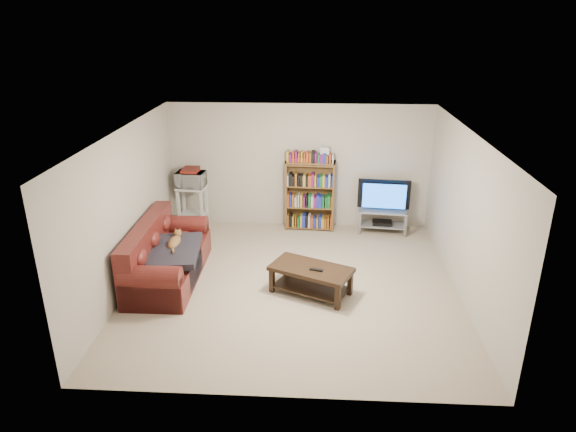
# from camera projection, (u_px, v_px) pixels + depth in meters

# --- Properties ---
(floor) EXTENTS (5.00, 5.00, 0.00)m
(floor) POSITION_uv_depth(u_px,v_px,m) (293.00, 285.00, 7.97)
(floor) COLOR #BCA88B
(floor) RESTS_ON ground
(ceiling) EXTENTS (5.00, 5.00, 0.00)m
(ceiling) POSITION_uv_depth(u_px,v_px,m) (294.00, 133.00, 7.09)
(ceiling) COLOR white
(ceiling) RESTS_ON ground
(wall_back) EXTENTS (5.00, 0.00, 5.00)m
(wall_back) POSITION_uv_depth(u_px,v_px,m) (299.00, 166.00, 9.85)
(wall_back) COLOR beige
(wall_back) RESTS_ON ground
(wall_front) EXTENTS (5.00, 0.00, 5.00)m
(wall_front) POSITION_uv_depth(u_px,v_px,m) (282.00, 303.00, 5.21)
(wall_front) COLOR beige
(wall_front) RESTS_ON ground
(wall_left) EXTENTS (0.00, 5.00, 5.00)m
(wall_left) POSITION_uv_depth(u_px,v_px,m) (126.00, 210.00, 7.66)
(wall_left) COLOR beige
(wall_left) RESTS_ON ground
(wall_right) EXTENTS (0.00, 5.00, 5.00)m
(wall_right) POSITION_uv_depth(u_px,v_px,m) (466.00, 217.00, 7.40)
(wall_right) COLOR beige
(wall_right) RESTS_ON ground
(sofa) EXTENTS (0.95, 2.15, 0.92)m
(sofa) POSITION_uv_depth(u_px,v_px,m) (164.00, 259.00, 8.09)
(sofa) COLOR #5A1B17
(sofa) RESTS_ON floor
(blanket) EXTENTS (0.93, 1.14, 0.19)m
(blanket) POSITION_uv_depth(u_px,v_px,m) (172.00, 251.00, 7.86)
(blanket) COLOR #25222A
(blanket) RESTS_ON sofa
(cat) EXTENTS (0.24, 0.59, 0.18)m
(cat) POSITION_uv_depth(u_px,v_px,m) (174.00, 242.00, 8.02)
(cat) COLOR brown
(cat) RESTS_ON sofa
(coffee_table) EXTENTS (1.33, 1.04, 0.43)m
(coffee_table) POSITION_uv_depth(u_px,v_px,m) (311.00, 275.00, 7.64)
(coffee_table) COLOR black
(coffee_table) RESTS_ON floor
(remote) EXTENTS (0.20, 0.11, 0.02)m
(remote) POSITION_uv_depth(u_px,v_px,m) (316.00, 270.00, 7.50)
(remote) COLOR black
(remote) RESTS_ON coffee_table
(tv_stand) EXTENTS (0.95, 0.50, 0.46)m
(tv_stand) POSITION_uv_depth(u_px,v_px,m) (382.00, 217.00, 9.81)
(tv_stand) COLOR #999EA3
(tv_stand) RESTS_ON floor
(television) EXTENTS (0.99, 0.22, 0.57)m
(television) POSITION_uv_depth(u_px,v_px,m) (384.00, 196.00, 9.65)
(television) COLOR black
(television) RESTS_ON tv_stand
(dvd_player) EXTENTS (0.39, 0.29, 0.06)m
(dvd_player) POSITION_uv_depth(u_px,v_px,m) (382.00, 223.00, 9.86)
(dvd_player) COLOR black
(dvd_player) RESTS_ON tv_stand
(bookshelf) EXTENTS (0.96, 0.35, 1.36)m
(bookshelf) POSITION_uv_depth(u_px,v_px,m) (310.00, 195.00, 9.84)
(bookshelf) COLOR brown
(bookshelf) RESTS_ON floor
(shelf_clutter) EXTENTS (0.70, 0.22, 0.28)m
(shelf_clutter) POSITION_uv_depth(u_px,v_px,m) (316.00, 156.00, 9.56)
(shelf_clutter) COLOR silver
(shelf_clutter) RESTS_ON bookshelf
(microwave_stand) EXTENTS (0.57, 0.44, 0.86)m
(microwave_stand) POSITION_uv_depth(u_px,v_px,m) (192.00, 202.00, 9.90)
(microwave_stand) COLOR silver
(microwave_stand) RESTS_ON floor
(microwave) EXTENTS (0.56, 0.41, 0.29)m
(microwave) POSITION_uv_depth(u_px,v_px,m) (191.00, 179.00, 9.73)
(microwave) COLOR silver
(microwave) RESTS_ON microwave_stand
(game_boxes) EXTENTS (0.34, 0.30, 0.05)m
(game_boxes) POSITION_uv_depth(u_px,v_px,m) (190.00, 171.00, 9.67)
(game_boxes) COLOR maroon
(game_boxes) RESTS_ON microwave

